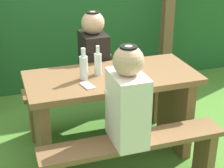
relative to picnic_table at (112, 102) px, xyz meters
The scene contains 11 objects.
ground_plane 0.52m from the picnic_table, ahead, with size 12.00×12.00×0.00m, color #4F8531.
pergola_post_right 1.66m from the picnic_table, 47.96° to the left, with size 0.12×0.12×1.93m, color brown.
picnic_table is the anchor object (origin of this frame).
bench_near 0.54m from the picnic_table, 90.00° to the right, with size 1.40×0.24×0.47m.
bench_far 0.54m from the picnic_table, 90.00° to the left, with size 1.40×0.24×0.47m.
person_white_shirt 0.57m from the picnic_table, 96.00° to the right, with size 0.25×0.35×0.72m.
person_black_coat 0.57m from the picnic_table, 91.79° to the left, with size 0.25×0.35×0.72m.
drinking_glass 0.35m from the picnic_table, ahead, with size 0.07×0.07×0.09m, color silver.
bottle_left 0.37m from the picnic_table, 157.98° to the left, with size 0.06×0.06×0.25m.
bottle_right 0.43m from the picnic_table, behind, with size 0.07×0.07×0.26m.
cell_phone 0.39m from the picnic_table, 148.63° to the right, with size 0.07×0.14×0.01m, color silver.
Camera 1 is at (-0.85, -2.58, 1.91)m, focal length 58.10 mm.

